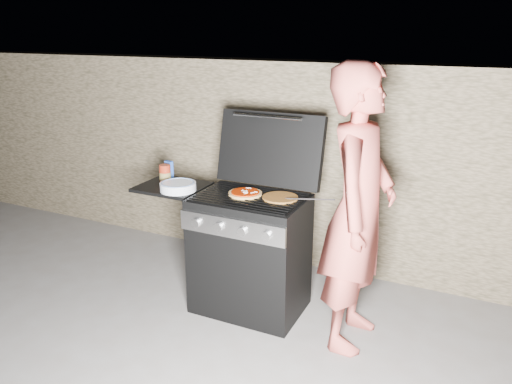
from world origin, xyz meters
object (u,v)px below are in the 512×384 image
at_px(gas_grill, 221,248).
at_px(pizza_topped, 245,193).
at_px(person, 358,210).
at_px(sauce_jar, 165,173).

bearing_deg(gas_grill, pizza_topped, 4.86).
xyz_separation_m(pizza_topped, person, (0.85, -0.06, 0.02)).
bearing_deg(person, gas_grill, 87.87).
bearing_deg(pizza_topped, gas_grill, -175.14).
bearing_deg(pizza_topped, sauce_jar, 176.77).
xyz_separation_m(sauce_jar, person, (1.58, -0.10, -0.03)).
height_order(sauce_jar, person, person).
relative_size(gas_grill, person, 0.71).
height_order(pizza_topped, sauce_jar, sauce_jar).
distance_m(pizza_topped, person, 0.85).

